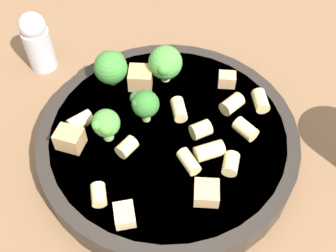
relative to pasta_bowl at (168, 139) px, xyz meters
name	(u,v)px	position (x,y,z in m)	size (l,w,h in m)	color
ground_plane	(168,150)	(0.00, 0.00, -0.02)	(2.00, 2.00, 0.00)	brown
pasta_bowl	(168,139)	(0.00, 0.00, 0.00)	(0.28, 0.28, 0.03)	#28231E
broccoli_floret_0	(106,124)	(0.05, 0.05, 0.04)	(0.03, 0.03, 0.04)	#93B766
broccoli_floret_1	(111,66)	(0.10, -0.02, 0.04)	(0.04, 0.04, 0.04)	#84AD60
broccoli_floret_2	(144,103)	(0.03, 0.00, 0.04)	(0.03, 0.03, 0.04)	#93B766
broccoli_floret_3	(165,63)	(0.05, -0.06, 0.04)	(0.04, 0.04, 0.05)	#9EC175
rigatoni_0	(245,129)	(-0.07, -0.05, 0.02)	(0.02, 0.02, 0.02)	#E0C67F
rigatoni_1	(127,147)	(0.02, 0.05, 0.02)	(0.02, 0.02, 0.02)	#E0C67F
rigatoni_2	(99,195)	(0.01, 0.10, 0.02)	(0.01, 0.01, 0.02)	#E0C67F
rigatoni_3	(211,148)	(-0.05, 0.00, 0.02)	(0.02, 0.02, 0.03)	#E0C67F
rigatoni_4	(232,104)	(-0.04, -0.07, 0.02)	(0.02, 0.02, 0.03)	#E0C67F
rigatoni_5	(201,130)	(-0.03, -0.02, 0.02)	(0.02, 0.02, 0.02)	#E0C67F
rigatoni_6	(80,121)	(0.08, 0.05, 0.02)	(0.02, 0.02, 0.03)	#E0C67F
rigatoni_7	(189,162)	(-0.04, 0.02, 0.02)	(0.01, 0.01, 0.03)	#E0C67F
rigatoni_8	(260,101)	(-0.06, -0.09, 0.02)	(0.02, 0.02, 0.03)	#E0C67F
rigatoni_9	(179,109)	(0.01, -0.03, 0.02)	(0.01, 0.01, 0.03)	#E0C67F
rigatoni_10	(233,161)	(-0.08, 0.00, 0.02)	(0.02, 0.02, 0.02)	#E0C67F
chicken_chunk_0	(227,80)	(-0.01, -0.10, 0.02)	(0.02, 0.02, 0.02)	tan
chicken_chunk_1	(141,78)	(0.07, -0.04, 0.03)	(0.03, 0.03, 0.02)	tan
chicken_chunk_2	(206,193)	(-0.08, 0.04, 0.02)	(0.02, 0.02, 0.02)	tan
chicken_chunk_3	(125,215)	(-0.03, 0.11, 0.02)	(0.02, 0.02, 0.01)	tan
chicken_chunk_4	(70,139)	(0.07, 0.07, 0.02)	(0.03, 0.02, 0.02)	tan
pepper_shaker	(37,41)	(0.22, -0.01, 0.02)	(0.04, 0.04, 0.08)	#B2B2B7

